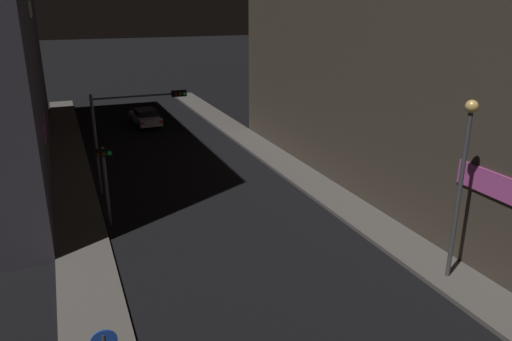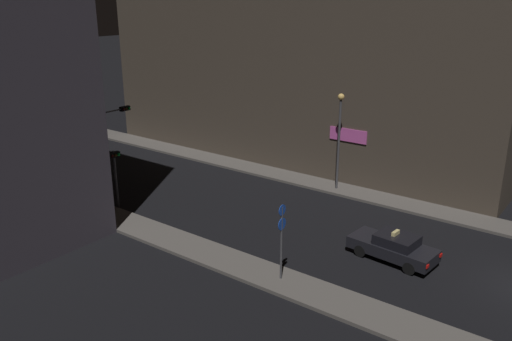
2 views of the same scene
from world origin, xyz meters
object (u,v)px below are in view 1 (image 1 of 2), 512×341
(traffic_light_left_kerb, at_px, (105,170))
(street_lamp_near_block, at_px, (463,168))
(far_car, at_px, (145,117))
(traffic_light_overhead, at_px, (132,120))

(traffic_light_left_kerb, bearing_deg, street_lamp_near_block, -40.82)
(far_car, relative_size, traffic_light_left_kerb, 1.20)
(far_car, relative_size, traffic_light_overhead, 0.84)
(traffic_light_overhead, height_order, street_lamp_near_block, street_lamp_near_block)
(street_lamp_near_block, bearing_deg, far_car, 102.06)
(traffic_light_left_kerb, distance_m, street_lamp_near_block, 14.80)
(far_car, height_order, street_lamp_near_block, street_lamp_near_block)
(traffic_light_overhead, relative_size, street_lamp_near_block, 0.82)
(far_car, distance_m, traffic_light_left_kerb, 19.74)
(far_car, xyz_separation_m, traffic_light_left_kerb, (-5.02, -18.99, 1.97))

